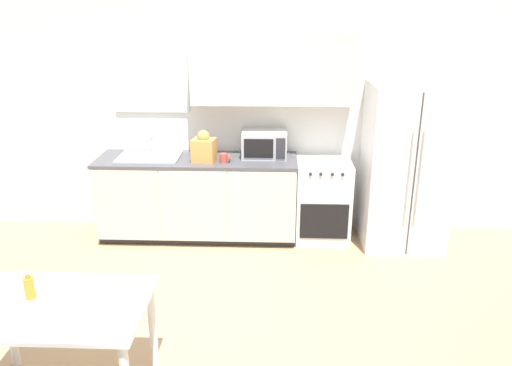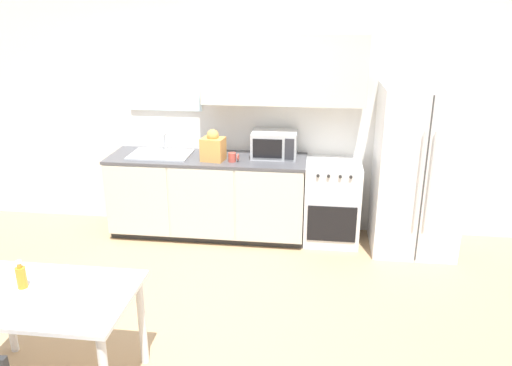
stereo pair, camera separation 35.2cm
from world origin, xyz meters
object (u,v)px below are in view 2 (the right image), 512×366
coffee_mug (233,157)px  dining_table (46,308)px  oven_range (332,202)px  drink_bottle (21,277)px  refrigerator (417,171)px  microwave (274,144)px

coffee_mug → dining_table: bearing=-109.0°
oven_range → drink_bottle: drink_bottle is taller
drink_bottle → coffee_mug: bearing=66.9°
dining_table → drink_bottle: drink_bottle is taller
oven_range → refrigerator: (0.85, -0.08, 0.43)m
microwave → dining_table: microwave is taller
coffee_mug → dining_table: coffee_mug is taller
oven_range → coffee_mug: size_ratio=7.94×
microwave → coffee_mug: microwave is taller
coffee_mug → dining_table: 2.57m
refrigerator → drink_bottle: 3.81m
coffee_mug → microwave: bearing=30.1°
oven_range → coffee_mug: (-1.07, -0.17, 0.52)m
oven_range → dining_table: size_ratio=0.78×
coffee_mug → drink_bottle: size_ratio=0.57×
dining_table → coffee_mug: bearing=71.0°
coffee_mug → drink_bottle: coffee_mug is taller
oven_range → coffee_mug: 1.20m
refrigerator → drink_bottle: (-2.92, -2.44, -0.06)m
refrigerator → coffee_mug: (-1.92, -0.09, 0.10)m
microwave → dining_table: 2.96m
refrigerator → dining_table: (-2.75, -2.49, -0.25)m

